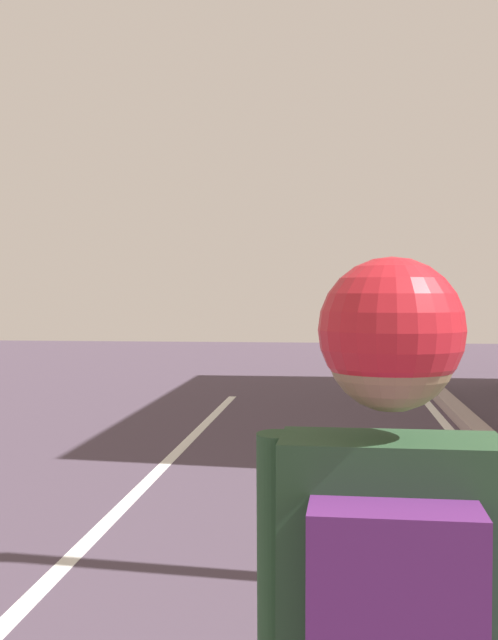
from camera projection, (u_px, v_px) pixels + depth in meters
The scene contains 1 object.
skater at pixel (390, 621), 1.30m from camera, with size 0.46×0.61×1.65m.
Camera 1 is at (1.84, 3.59, 1.66)m, focal length 43.91 mm.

